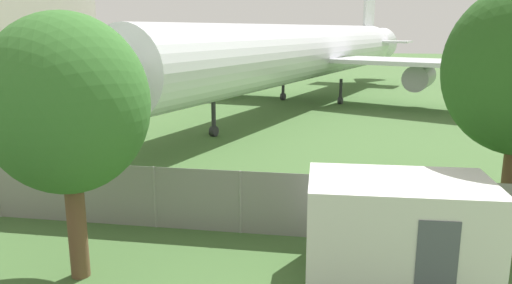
% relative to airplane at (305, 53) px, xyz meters
% --- Properties ---
extents(perimeter_fence, '(56.07, 0.07, 1.85)m').
position_rel_airplane_xyz_m(perimeter_fence, '(-2.51, -25.19, -3.00)').
color(perimeter_fence, gray).
rests_on(perimeter_fence, ground).
extents(airplane, '(38.72, 46.96, 12.10)m').
position_rel_airplane_xyz_m(airplane, '(0.00, 0.00, 0.00)').
color(airplane, silver).
rests_on(airplane, ground).
extents(portable_cabin, '(4.20, 2.63, 2.41)m').
position_rel_airplane_xyz_m(portable_cabin, '(4.13, -27.20, -2.72)').
color(portable_cabin, silver).
rests_on(portable_cabin, ground).
extents(tree_behind_benches, '(3.64, 3.64, 6.12)m').
position_rel_airplane_xyz_m(tree_behind_benches, '(-3.20, -28.32, 0.17)').
color(tree_behind_benches, brown).
rests_on(tree_behind_benches, ground).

